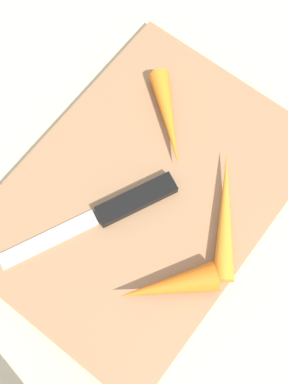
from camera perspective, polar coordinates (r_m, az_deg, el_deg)
ground_plane at (r=0.56m, az=0.00°, el=-0.38°), size 1.40×1.40×0.00m
cutting_board at (r=0.56m, az=0.00°, el=-0.19°), size 0.36×0.26×0.01m
knife at (r=0.54m, az=-2.51°, el=-1.22°), size 0.19×0.10×0.01m
carrot_medium at (r=0.57m, az=2.76°, el=8.35°), size 0.09×0.10×0.02m
carrot_longest at (r=0.54m, az=9.15°, el=-2.51°), size 0.13×0.10×0.02m
carrot_shortest at (r=0.51m, az=2.71°, el=-10.58°), size 0.09×0.09×0.03m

